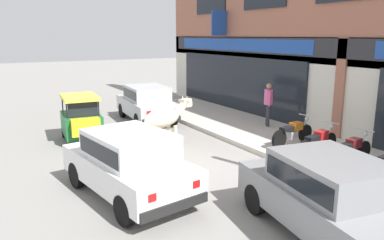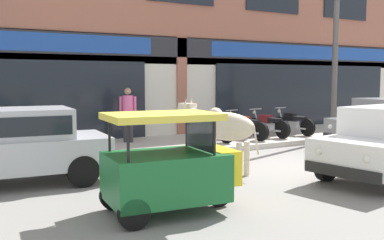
% 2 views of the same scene
% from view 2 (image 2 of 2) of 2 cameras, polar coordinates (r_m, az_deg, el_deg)
% --- Properties ---
extents(ground_plane, '(90.00, 90.00, 0.00)m').
position_cam_2_polar(ground_plane, '(10.87, 12.75, -5.58)').
color(ground_plane, gray).
extents(sidewalk, '(19.00, 3.26, 0.15)m').
position_cam_2_polar(sidewalk, '(13.86, 1.90, -2.79)').
color(sidewalk, '#B7AFA3').
rests_on(sidewalk, ground).
extents(shop_building, '(23.00, 1.40, 8.32)m').
position_cam_2_polar(shop_building, '(15.47, -1.88, 12.41)').
color(shop_building, '#9E604C').
rests_on(shop_building, ground).
extents(cow, '(1.04, 2.06, 1.61)m').
position_cam_2_polar(cow, '(9.53, 3.86, -0.86)').
color(cow, beige).
rests_on(cow, ground).
extents(car_1, '(3.71, 1.88, 1.46)m').
position_cam_2_polar(car_1, '(9.15, -21.52, -2.69)').
color(car_1, black).
rests_on(car_1, ground).
extents(auto_rickshaw, '(2.04, 1.32, 1.52)m').
position_cam_2_polar(auto_rickshaw, '(6.78, -2.84, -6.35)').
color(auto_rickshaw, black).
rests_on(auto_rickshaw, ground).
extents(motorcycle_0, '(0.52, 1.81, 0.88)m').
position_cam_2_polar(motorcycle_0, '(13.50, 2.60, -1.03)').
color(motorcycle_0, black).
rests_on(motorcycle_0, sidewalk).
extents(motorcycle_1, '(0.57, 1.80, 0.88)m').
position_cam_2_polar(motorcycle_1, '(14.01, 6.80, -0.83)').
color(motorcycle_1, black).
rests_on(motorcycle_1, sidewalk).
extents(motorcycle_2, '(0.52, 1.81, 0.88)m').
position_cam_2_polar(motorcycle_2, '(14.69, 9.67, -0.59)').
color(motorcycle_2, black).
rests_on(motorcycle_2, sidewalk).
extents(motorcycle_3, '(0.52, 1.81, 0.88)m').
position_cam_2_polar(motorcycle_3, '(15.47, 12.71, -0.35)').
color(motorcycle_3, black).
rests_on(motorcycle_3, sidewalk).
extents(pedestrian, '(0.44, 0.32, 1.60)m').
position_cam_2_polar(pedestrian, '(13.27, -8.14, 1.40)').
color(pedestrian, '#2D2D33').
rests_on(pedestrian, sidewalk).
extents(utility_pole, '(0.18, 0.18, 5.51)m').
position_cam_2_polar(utility_pole, '(15.34, 17.73, 8.34)').
color(utility_pole, '#595651').
rests_on(utility_pole, sidewalk).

